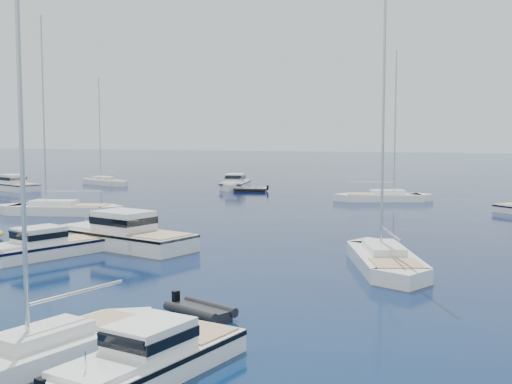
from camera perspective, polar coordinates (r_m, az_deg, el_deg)
ground at (r=28.63m, az=-18.41°, el=-8.80°), size 400.00×400.00×0.00m
motor_cruiser_near at (r=19.40m, az=-9.33°, el=-15.37°), size 3.93×7.76×1.95m
motor_cruiser_left at (r=38.01m, az=-18.23°, el=-5.36°), size 5.23×8.38×2.11m
motor_cruiser_centre at (r=40.26m, az=-11.42°, el=-4.62°), size 10.99×6.17×2.76m
motor_cruiser_far_l at (r=82.30m, az=-20.15°, el=0.14°), size 9.38×5.99×2.36m
motor_cruiser_horizon at (r=79.52m, az=-1.81°, el=0.29°), size 4.13×8.96×2.27m
sailboat_fore at (r=21.62m, az=-16.94°, el=-13.34°), size 4.58×9.26×13.18m
sailboat_mid_r at (r=34.20m, az=10.98°, el=-6.35°), size 6.22×11.13×15.88m
sailboat_mid_l at (r=57.22m, az=-16.45°, el=-1.84°), size 11.76×5.46×16.74m
sailboat_centre at (r=66.55m, az=10.84°, el=-0.76°), size 10.60×5.91×15.13m
sailboat_far_l at (r=87.63m, az=-12.80°, el=0.62°), size 9.75×6.50×14.16m
tender_grey_near at (r=24.98m, az=-4.78°, el=-10.60°), size 3.19×2.60×0.95m
tender_grey_far at (r=75.64m, az=-0.44°, el=0.04°), size 4.16×2.63×0.95m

